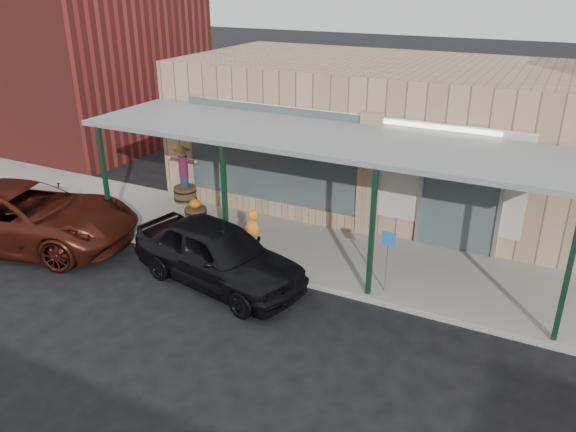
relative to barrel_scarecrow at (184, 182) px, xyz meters
The scene contains 10 objects.
ground 6.97m from the barrel_scarecrow, 43.83° to the right, with size 120.00×120.00×0.00m, color black.
sidewalk 5.19m from the barrel_scarecrow, 13.50° to the right, with size 40.00×3.20×0.15m, color gray.
storefront 6.17m from the barrel_scarecrow, 33.93° to the left, with size 12.00×6.25×4.20m.
awning 5.63m from the barrel_scarecrow, 13.91° to the right, with size 12.00×3.00×3.04m.
block_buildings_near 8.81m from the barrel_scarecrow, 32.13° to the left, with size 61.00×8.00×8.00m.
barrel_scarecrow is the anchor object (origin of this frame).
barrel_pumpkin 1.68m from the barrel_scarecrow, 43.46° to the right, with size 0.77×0.77×0.71m.
handicap_sign 7.50m from the barrel_scarecrow, 18.68° to the right, with size 0.29×0.04×1.42m.
parked_sedan 4.94m from the barrel_scarecrow, 44.79° to the right, with size 4.56×2.54×1.59m.
car_maroon 4.58m from the barrel_scarecrow, 116.55° to the right, with size 2.67×5.80×1.61m, color #44170D.
Camera 1 is at (5.01, -8.01, 6.49)m, focal length 35.00 mm.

